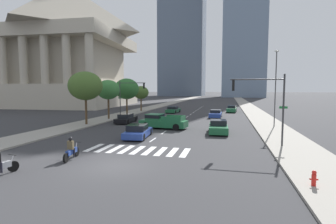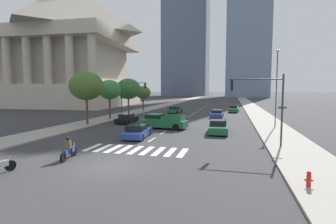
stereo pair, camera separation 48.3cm
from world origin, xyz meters
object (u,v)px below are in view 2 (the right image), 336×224
(sedan_green_1, at_px, (234,109))
(traffic_signal_near, at_px, (262,97))
(traffic_signal_far, at_px, (131,92))
(street_lamp_east, at_px, (277,83))
(sedan_black_5, at_px, (127,118))
(fire_hydrant, at_px, (309,179))
(pickup_truck, at_px, (161,121))
(street_tree_nearest, at_px, (86,86))
(sedan_blue_0, at_px, (217,114))
(sedan_green_4, at_px, (175,110))
(sedan_blue_3, at_px, (137,131))
(street_tree_second, at_px, (110,90))
(motorcycle_lead, at_px, (69,150))
(street_tree_fourth, at_px, (143,93))
(sedan_green_2, at_px, (218,127))
(street_tree_third, at_px, (128,89))

(sedan_green_1, distance_m, traffic_signal_near, 31.31)
(traffic_signal_far, bearing_deg, street_lamp_east, -17.07)
(sedan_black_5, height_order, fire_hydrant, sedan_black_5)
(pickup_truck, relative_size, street_tree_nearest, 0.86)
(sedan_blue_0, bearing_deg, sedan_green_4, -126.75)
(sedan_blue_3, bearing_deg, sedan_black_5, 22.76)
(street_tree_second, bearing_deg, motorcycle_lead, -70.06)
(sedan_black_5, bearing_deg, sedan_blue_0, -52.62)
(sedan_blue_0, distance_m, street_tree_fourth, 17.76)
(motorcycle_lead, distance_m, fire_hydrant, 13.87)
(sedan_blue_3, height_order, sedan_green_4, sedan_blue_3)
(street_tree_nearest, bearing_deg, fire_hydrant, -37.56)
(fire_hydrant, xyz_separation_m, traffic_signal_near, (-1.23, 8.67, 3.45))
(sedan_green_2, relative_size, street_lamp_east, 0.49)
(fire_hydrant, xyz_separation_m, street_tree_second, (-21.22, 22.56, 3.95))
(sedan_blue_0, relative_size, street_lamp_east, 0.50)
(sedan_green_2, bearing_deg, traffic_signal_near, 29.64)
(street_lamp_east, bearing_deg, street_tree_fourth, 141.99)
(sedan_green_2, relative_size, street_tree_third, 0.70)
(sedan_black_5, relative_size, street_lamp_east, 0.54)
(pickup_truck, height_order, sedan_blue_3, pickup_truck)
(sedan_green_2, height_order, sedan_black_5, sedan_green_2)
(motorcycle_lead, bearing_deg, sedan_green_2, -45.55)
(sedan_green_2, bearing_deg, street_tree_nearest, -100.07)
(pickup_truck, bearing_deg, street_tree_third, -46.70)
(traffic_signal_near, relative_size, street_lamp_east, 0.63)
(sedan_green_4, xyz_separation_m, street_tree_third, (-7.03, -6.20, 4.05))
(sedan_blue_0, relative_size, street_tree_second, 0.77)
(sedan_green_1, xyz_separation_m, traffic_signal_far, (-16.11, -13.83, 3.51))
(fire_hydrant, height_order, street_tree_third, street_tree_third)
(sedan_green_1, relative_size, sedan_blue_3, 1.01)
(sedan_green_2, height_order, street_tree_third, street_tree_third)
(fire_hydrant, relative_size, traffic_signal_far, 0.12)
(sedan_green_1, xyz_separation_m, sedan_green_2, (-1.70, -25.48, 0.01))
(sedan_blue_0, relative_size, sedan_black_5, 0.92)
(sedan_green_1, bearing_deg, street_tree_nearest, -33.06)
(sedan_green_1, height_order, sedan_green_4, sedan_green_1)
(sedan_green_1, xyz_separation_m, traffic_signal_near, (1.88, -31.07, 3.35))
(traffic_signal_near, relative_size, street_tree_fourth, 1.10)
(motorcycle_lead, xyz_separation_m, street_tree_third, (-7.49, 27.79, 4.03))
(sedan_blue_0, height_order, sedan_black_5, sedan_blue_0)
(street_lamp_east, relative_size, street_tree_nearest, 1.35)
(motorcycle_lead, height_order, sedan_black_5, motorcycle_lead)
(fire_hydrant, relative_size, street_tree_second, 0.12)
(pickup_truck, xyz_separation_m, fire_hydrant, (11.39, -16.05, -0.30))
(sedan_black_5, height_order, traffic_signal_far, traffic_signal_far)
(motorcycle_lead, height_order, street_tree_nearest, street_tree_nearest)
(traffic_signal_far, distance_m, street_tree_fourth, 11.57)
(sedan_blue_3, relative_size, street_tree_third, 0.72)
(street_lamp_east, relative_size, street_tree_fourth, 1.76)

